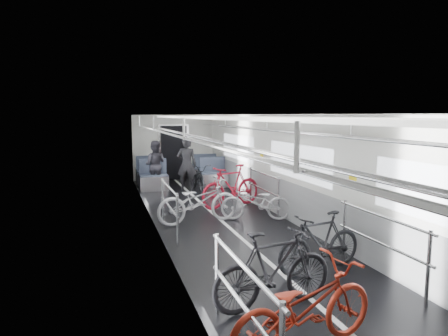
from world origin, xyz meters
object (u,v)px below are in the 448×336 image
object	(u,v)px
person_seated	(155,165)
bike_left_far	(198,201)
bike_right_mid	(256,202)
bike_right_near	(320,242)
bike_aisle	(198,177)
person_standing	(187,165)
bike_right_far	(231,186)
bike_left_near	(304,308)
bike_left_mid	(274,269)

from	to	relation	value
person_seated	bike_left_far	bearing A→B (deg)	113.77
bike_left_far	bike_right_mid	xyz separation A→B (m)	(1.32, -0.13, -0.08)
bike_right_near	bike_aisle	world-z (taller)	bike_right_near
bike_aisle	person_standing	bearing A→B (deg)	164.84
bike_right_far	bike_aisle	xyz separation A→B (m)	(-0.30, 2.41, -0.12)
person_standing	bike_left_near	bearing A→B (deg)	103.13
bike_right_far	bike_right_mid	bearing A→B (deg)	-14.31
bike_right_near	bike_right_mid	xyz separation A→B (m)	(0.17, 3.11, -0.05)
bike_right_mid	bike_right_far	world-z (taller)	bike_right_far
bike_aisle	person_seated	distance (m)	1.52
bike_left_mid	bike_right_near	world-z (taller)	bike_left_mid
bike_aisle	bike_right_near	bearing A→B (deg)	-87.05
bike_right_mid	person_seated	world-z (taller)	person_seated
bike_aisle	person_seated	xyz separation A→B (m)	(-1.27, 0.77, 0.35)
bike_left_far	bike_right_near	world-z (taller)	bike_left_far
bike_left_near	bike_left_far	size ratio (longest dim) A/B	0.94
person_standing	person_seated	world-z (taller)	person_standing
bike_left_mid	bike_right_far	world-z (taller)	bike_right_far
bike_left_near	person_standing	xyz separation A→B (m)	(0.63, 8.85, 0.38)
bike_left_far	bike_left_near	bearing A→B (deg)	170.35
bike_left_mid	person_standing	distance (m)	7.92
bike_right_far	bike_aisle	distance (m)	2.44
bike_left_mid	person_standing	bearing A→B (deg)	-10.15
bike_left_far	person_seated	bearing A→B (deg)	-3.44
bike_right_mid	bike_left_near	bearing A→B (deg)	3.29
bike_left_mid	bike_left_far	world-z (taller)	bike_left_mid
bike_right_mid	bike_right_near	bearing A→B (deg)	16.23
bike_left_far	person_standing	size ratio (longest dim) A/B	1.12
bike_left_mid	person_seated	world-z (taller)	person_seated
bike_left_mid	bike_left_near	bearing A→B (deg)	168.54
person_standing	person_seated	bearing A→B (deg)	-18.89
person_standing	bike_right_far	bearing A→B (deg)	121.84
bike_left_near	bike_right_near	distance (m)	2.21
bike_left_mid	person_standing	size ratio (longest dim) A/B	0.98
bike_right_mid	bike_aisle	size ratio (longest dim) A/B	0.95
bike_left_mid	person_standing	xyz separation A→B (m)	(0.54, 7.90, 0.35)
person_standing	bike_right_near	bearing A→B (deg)	112.26
bike_left_near	person_standing	distance (m)	8.88
bike_left_far	bike_right_near	xyz separation A→B (m)	(1.15, -3.24, -0.03)
bike_right_mid	person_seated	xyz separation A→B (m)	(-1.71, 4.58, 0.37)
bike_right_far	bike_aisle	size ratio (longest dim) A/B	1.10
bike_right_mid	person_standing	size ratio (longest dim) A/B	0.94
bike_right_near	person_seated	size ratio (longest dim) A/B	0.98
bike_right_near	bike_right_far	distance (m)	4.51
bike_left_far	person_seated	xyz separation A→B (m)	(-0.39, 4.44, 0.29)
bike_right_near	person_seated	xyz separation A→B (m)	(-1.54, 7.69, 0.33)
bike_left_near	person_seated	bearing A→B (deg)	-10.16
bike_right_near	bike_right_far	size ratio (longest dim) A/B	0.83
bike_left_near	bike_left_mid	bearing A→B (deg)	-17.13
bike_left_far	person_standing	world-z (taller)	person_standing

